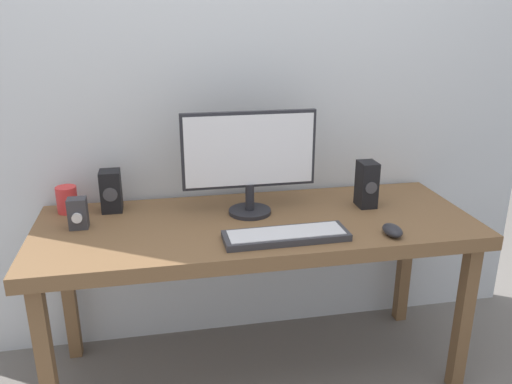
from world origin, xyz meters
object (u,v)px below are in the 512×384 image
(desk, at_px, (257,235))
(speaker_right, at_px, (367,184))
(coffee_mug, at_px, (67,200))
(keyboard_primary, at_px, (286,236))
(mouse, at_px, (392,230))
(audio_controller, at_px, (78,213))
(speaker_left, at_px, (111,191))
(monitor, at_px, (249,157))

(desk, bearing_deg, speaker_right, 8.27)
(speaker_right, bearing_deg, coffee_mug, 172.33)
(keyboard_primary, bearing_deg, mouse, -6.01)
(speaker_right, relative_size, coffee_mug, 1.78)
(desk, distance_m, coffee_mug, 0.80)
(audio_controller, bearing_deg, coffee_mug, 109.90)
(desk, relative_size, speaker_right, 8.90)
(desk, relative_size, audio_controller, 14.40)
(audio_controller, height_order, coffee_mug, audio_controller)
(mouse, bearing_deg, coffee_mug, 158.95)
(speaker_left, distance_m, coffee_mug, 0.18)
(desk, relative_size, monitor, 3.21)
(desk, bearing_deg, keyboard_primary, -70.39)
(keyboard_primary, distance_m, mouse, 0.40)
(monitor, height_order, speaker_left, monitor)
(monitor, relative_size, keyboard_primary, 1.17)
(monitor, bearing_deg, mouse, -34.16)
(mouse, bearing_deg, audio_controller, 166.07)
(desk, bearing_deg, mouse, -26.94)
(mouse, distance_m, speaker_left, 1.14)
(coffee_mug, bearing_deg, speaker_left, -5.82)
(monitor, xyz_separation_m, coffee_mug, (-0.74, 0.15, -0.18))
(desk, height_order, monitor, monitor)
(monitor, distance_m, keyboard_primary, 0.37)
(audio_controller, distance_m, coffee_mug, 0.20)
(keyboard_primary, relative_size, coffee_mug, 4.21)
(monitor, xyz_separation_m, speaker_right, (0.50, -0.02, -0.14))
(monitor, relative_size, audio_controller, 4.48)
(speaker_right, relative_size, audio_controller, 1.62)
(monitor, bearing_deg, speaker_left, 166.93)
(mouse, distance_m, audio_controller, 1.19)
(speaker_left, xyz_separation_m, audio_controller, (-0.11, -0.17, -0.03))
(mouse, relative_size, coffee_mug, 0.97)
(keyboard_primary, relative_size, speaker_left, 2.67)
(speaker_left, bearing_deg, mouse, -23.70)
(mouse, xyz_separation_m, audio_controller, (-1.15, 0.29, 0.04))
(monitor, height_order, speaker_right, monitor)
(monitor, height_order, audio_controller, monitor)
(desk, xyz_separation_m, audio_controller, (-0.69, 0.05, 0.13))
(keyboard_primary, height_order, coffee_mug, coffee_mug)
(monitor, distance_m, speaker_right, 0.52)
(keyboard_primary, distance_m, speaker_right, 0.50)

